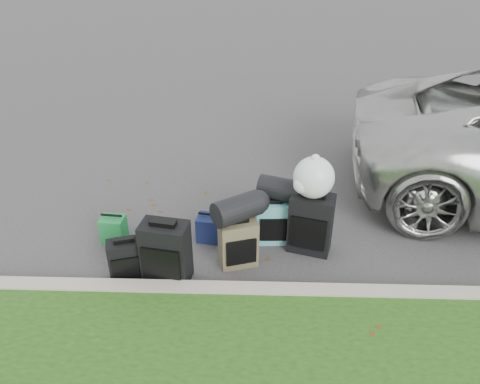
{
  "coord_description": "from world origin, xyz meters",
  "views": [
    {
      "loc": [
        0.05,
        -4.55,
        3.39
      ],
      "look_at": [
        -0.1,
        0.2,
        0.55
      ],
      "focal_mm": 35.0,
      "sensor_mm": 36.0,
      "label": 1
    }
  ],
  "objects_px": {
    "suitcase_small_black": "(127,260)",
    "tote_navy": "(210,228)",
    "suitcase_olive": "(238,243)",
    "suitcase_large_black_right": "(311,223)",
    "tote_green": "(114,229)",
    "suitcase_large_black_left": "(166,253)",
    "suitcase_teal": "(273,222)"
  },
  "relations": [
    {
      "from": "suitcase_small_black",
      "to": "tote_navy",
      "type": "height_order",
      "value": "suitcase_small_black"
    },
    {
      "from": "suitcase_small_black",
      "to": "suitcase_olive",
      "type": "distance_m",
      "value": 1.2
    },
    {
      "from": "suitcase_large_black_right",
      "to": "tote_green",
      "type": "xyz_separation_m",
      "value": [
        -2.32,
        0.1,
        -0.2
      ]
    },
    {
      "from": "tote_navy",
      "to": "suitcase_large_black_left",
      "type": "bearing_deg",
      "value": -109.41
    },
    {
      "from": "suitcase_olive",
      "to": "tote_green",
      "type": "bearing_deg",
      "value": 149.05
    },
    {
      "from": "suitcase_teal",
      "to": "suitcase_small_black",
      "type": "bearing_deg",
      "value": -158.44
    },
    {
      "from": "suitcase_teal",
      "to": "tote_green",
      "type": "relative_size",
      "value": 1.71
    },
    {
      "from": "suitcase_large_black_right",
      "to": "suitcase_small_black",
      "type": "bearing_deg",
      "value": -148.04
    },
    {
      "from": "suitcase_olive",
      "to": "tote_navy",
      "type": "distance_m",
      "value": 0.57
    },
    {
      "from": "suitcase_teal",
      "to": "suitcase_large_black_left",
      "type": "bearing_deg",
      "value": -150.42
    },
    {
      "from": "suitcase_large_black_left",
      "to": "tote_navy",
      "type": "bearing_deg",
      "value": 71.36
    },
    {
      "from": "suitcase_olive",
      "to": "tote_green",
      "type": "height_order",
      "value": "suitcase_olive"
    },
    {
      "from": "suitcase_small_black",
      "to": "tote_green",
      "type": "relative_size",
      "value": 1.49
    },
    {
      "from": "suitcase_small_black",
      "to": "suitcase_large_black_left",
      "type": "height_order",
      "value": "suitcase_large_black_left"
    },
    {
      "from": "suitcase_large_black_left",
      "to": "suitcase_teal",
      "type": "relative_size",
      "value": 1.3
    },
    {
      "from": "suitcase_large_black_left",
      "to": "suitcase_olive",
      "type": "xyz_separation_m",
      "value": [
        0.74,
        0.29,
        -0.07
      ]
    },
    {
      "from": "suitcase_small_black",
      "to": "suitcase_large_black_right",
      "type": "height_order",
      "value": "suitcase_large_black_right"
    },
    {
      "from": "suitcase_small_black",
      "to": "suitcase_teal",
      "type": "distance_m",
      "value": 1.71
    },
    {
      "from": "suitcase_small_black",
      "to": "tote_green",
      "type": "bearing_deg",
      "value": 100.33
    },
    {
      "from": "suitcase_large_black_left",
      "to": "tote_navy",
      "type": "height_order",
      "value": "suitcase_large_black_left"
    },
    {
      "from": "suitcase_small_black",
      "to": "suitcase_teal",
      "type": "height_order",
      "value": "suitcase_teal"
    },
    {
      "from": "tote_green",
      "to": "tote_navy",
      "type": "distance_m",
      "value": 1.15
    },
    {
      "from": "tote_green",
      "to": "tote_navy",
      "type": "relative_size",
      "value": 0.99
    },
    {
      "from": "suitcase_large_black_left",
      "to": "suitcase_teal",
      "type": "distance_m",
      "value": 1.34
    },
    {
      "from": "suitcase_small_black",
      "to": "suitcase_large_black_left",
      "type": "distance_m",
      "value": 0.45
    },
    {
      "from": "suitcase_olive",
      "to": "suitcase_large_black_right",
      "type": "bearing_deg",
      "value": 2.39
    },
    {
      "from": "suitcase_teal",
      "to": "suitcase_olive",
      "type": "bearing_deg",
      "value": -134.98
    },
    {
      "from": "suitcase_large_black_right",
      "to": "suitcase_large_black_left",
      "type": "bearing_deg",
      "value": -143.65
    },
    {
      "from": "suitcase_olive",
      "to": "tote_navy",
      "type": "relative_size",
      "value": 1.74
    },
    {
      "from": "suitcase_olive",
      "to": "tote_green",
      "type": "distance_m",
      "value": 1.55
    },
    {
      "from": "suitcase_large_black_left",
      "to": "suitcase_large_black_right",
      "type": "xyz_separation_m",
      "value": [
        1.56,
        0.57,
        0.01
      ]
    },
    {
      "from": "tote_navy",
      "to": "suitcase_small_black",
      "type": "bearing_deg",
      "value": -130.08
    }
  ]
}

